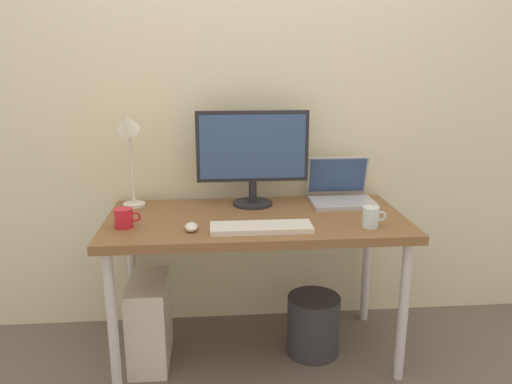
{
  "coord_description": "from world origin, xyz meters",
  "views": [
    {
      "loc": [
        -0.19,
        -2.22,
        1.42
      ],
      "look_at": [
        0.0,
        0.0,
        0.83
      ],
      "focal_mm": 34.91,
      "sensor_mm": 36.0,
      "label": 1
    }
  ],
  "objects_px": {
    "coffee_mug": "(124,218)",
    "computer_tower": "(150,321)",
    "monitor": "(252,152)",
    "wastebasket": "(313,325)",
    "glass_cup": "(371,217)",
    "mouse": "(191,227)",
    "laptop": "(340,191)",
    "desk": "(256,230)",
    "keyboard": "(261,228)",
    "desk_lamp": "(129,138)"
  },
  "relations": [
    {
      "from": "wastebasket",
      "to": "mouse",
      "type": "bearing_deg",
      "value": -165.93
    },
    {
      "from": "coffee_mug",
      "to": "wastebasket",
      "type": "height_order",
      "value": "coffee_mug"
    },
    {
      "from": "coffee_mug",
      "to": "laptop",
      "type": "bearing_deg",
      "value": 17.01
    },
    {
      "from": "coffee_mug",
      "to": "wastebasket",
      "type": "distance_m",
      "value": 1.07
    },
    {
      "from": "glass_cup",
      "to": "mouse",
      "type": "bearing_deg",
      "value": 178.43
    },
    {
      "from": "computer_tower",
      "to": "keyboard",
      "type": "bearing_deg",
      "value": -17.57
    },
    {
      "from": "coffee_mug",
      "to": "keyboard",
      "type": "bearing_deg",
      "value": -8.65
    },
    {
      "from": "desk_lamp",
      "to": "coffee_mug",
      "type": "bearing_deg",
      "value": -88.65
    },
    {
      "from": "monitor",
      "to": "coffee_mug",
      "type": "bearing_deg",
      "value": -152.78
    },
    {
      "from": "laptop",
      "to": "desk_lamp",
      "type": "distance_m",
      "value": 1.09
    },
    {
      "from": "desk_lamp",
      "to": "mouse",
      "type": "xyz_separation_m",
      "value": [
        0.3,
        -0.37,
        -0.33
      ]
    },
    {
      "from": "desk",
      "to": "keyboard",
      "type": "distance_m",
      "value": 0.21
    },
    {
      "from": "monitor",
      "to": "desk",
      "type": "bearing_deg",
      "value": -89.3
    },
    {
      "from": "desk_lamp",
      "to": "computer_tower",
      "type": "height_order",
      "value": "desk_lamp"
    },
    {
      "from": "coffee_mug",
      "to": "desk",
      "type": "bearing_deg",
      "value": 9.8
    },
    {
      "from": "desk_lamp",
      "to": "keyboard",
      "type": "relative_size",
      "value": 1.1
    },
    {
      "from": "computer_tower",
      "to": "monitor",
      "type": "bearing_deg",
      "value": 23.83
    },
    {
      "from": "laptop",
      "to": "keyboard",
      "type": "xyz_separation_m",
      "value": [
        -0.45,
        -0.41,
        -0.05
      ]
    },
    {
      "from": "desk_lamp",
      "to": "laptop",
      "type": "bearing_deg",
      "value": 0.93
    },
    {
      "from": "laptop",
      "to": "desk_lamp",
      "type": "relative_size",
      "value": 0.66
    },
    {
      "from": "desk_lamp",
      "to": "glass_cup",
      "type": "xyz_separation_m",
      "value": [
        1.09,
        -0.39,
        -0.3
      ]
    },
    {
      "from": "monitor",
      "to": "coffee_mug",
      "type": "xyz_separation_m",
      "value": [
        -0.59,
        -0.3,
        -0.23
      ]
    },
    {
      "from": "monitor",
      "to": "wastebasket",
      "type": "bearing_deg",
      "value": -38.47
    },
    {
      "from": "keyboard",
      "to": "glass_cup",
      "type": "distance_m",
      "value": 0.48
    },
    {
      "from": "coffee_mug",
      "to": "computer_tower",
      "type": "relative_size",
      "value": 0.28
    },
    {
      "from": "coffee_mug",
      "to": "computer_tower",
      "type": "xyz_separation_m",
      "value": [
        0.07,
        0.07,
        -0.55
      ]
    },
    {
      "from": "desk_lamp",
      "to": "glass_cup",
      "type": "distance_m",
      "value": 1.19
    },
    {
      "from": "mouse",
      "to": "computer_tower",
      "type": "relative_size",
      "value": 0.21
    },
    {
      "from": "monitor",
      "to": "computer_tower",
      "type": "relative_size",
      "value": 1.32
    },
    {
      "from": "coffee_mug",
      "to": "computer_tower",
      "type": "height_order",
      "value": "coffee_mug"
    },
    {
      "from": "keyboard",
      "to": "glass_cup",
      "type": "relative_size",
      "value": 4.17
    },
    {
      "from": "laptop",
      "to": "mouse",
      "type": "relative_size",
      "value": 3.56
    },
    {
      "from": "laptop",
      "to": "mouse",
      "type": "height_order",
      "value": "laptop"
    },
    {
      "from": "mouse",
      "to": "computer_tower",
      "type": "xyz_separation_m",
      "value": [
        -0.22,
        0.15,
        -0.52
      ]
    },
    {
      "from": "mouse",
      "to": "wastebasket",
      "type": "bearing_deg",
      "value": 14.07
    },
    {
      "from": "monitor",
      "to": "keyboard",
      "type": "distance_m",
      "value": 0.47
    },
    {
      "from": "desk",
      "to": "computer_tower",
      "type": "xyz_separation_m",
      "value": [
        -0.52,
        -0.03,
        -0.44
      ]
    },
    {
      "from": "monitor",
      "to": "glass_cup",
      "type": "bearing_deg",
      "value": -38.69
    },
    {
      "from": "desk",
      "to": "wastebasket",
      "type": "height_order",
      "value": "desk"
    },
    {
      "from": "laptop",
      "to": "keyboard",
      "type": "relative_size",
      "value": 0.73
    },
    {
      "from": "monitor",
      "to": "desk_lamp",
      "type": "relative_size",
      "value": 1.14
    },
    {
      "from": "monitor",
      "to": "keyboard",
      "type": "bearing_deg",
      "value": -88.77
    },
    {
      "from": "monitor",
      "to": "coffee_mug",
      "type": "height_order",
      "value": "monitor"
    },
    {
      "from": "coffee_mug",
      "to": "computer_tower",
      "type": "bearing_deg",
      "value": 45.77
    },
    {
      "from": "desk",
      "to": "coffee_mug",
      "type": "bearing_deg",
      "value": -170.2
    },
    {
      "from": "mouse",
      "to": "wastebasket",
      "type": "distance_m",
      "value": 0.83
    },
    {
      "from": "monitor",
      "to": "mouse",
      "type": "distance_m",
      "value": 0.54
    },
    {
      "from": "desk",
      "to": "coffee_mug",
      "type": "height_order",
      "value": "coffee_mug"
    },
    {
      "from": "desk_lamp",
      "to": "keyboard",
      "type": "bearing_deg",
      "value": -33.15
    },
    {
      "from": "computer_tower",
      "to": "coffee_mug",
      "type": "bearing_deg",
      "value": -134.23
    }
  ]
}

